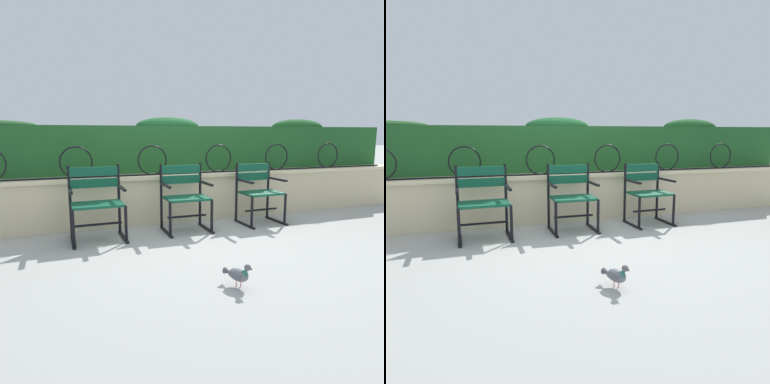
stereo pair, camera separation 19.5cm
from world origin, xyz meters
The scene contains 8 objects.
ground_plane centered at (0.00, 0.00, 0.00)m, with size 60.00×60.00×0.00m, color #9E9E99.
stone_wall centered at (0.00, 0.97, 0.35)m, with size 8.29×0.41×0.69m.
iron_arch_fence centered at (-0.26, 0.89, 0.87)m, with size 7.73×0.02×0.42m.
hedge_row centered at (0.06, 1.39, 1.07)m, with size 8.12×0.49×0.82m.
park_chair_left centered at (-1.13, 0.37, 0.47)m, with size 0.64×0.53×0.89m.
park_chair_centre centered at (0.00, 0.40, 0.47)m, with size 0.60×0.53×0.87m.
park_chair_right centered at (1.12, 0.41, 0.46)m, with size 0.59×0.54×0.85m.
pigeon_near_chairs centered at (-0.18, -1.45, 0.11)m, with size 0.17×0.28×0.22m.
Camera 2 is at (-1.34, -4.01, 1.27)m, focal length 33.26 mm.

